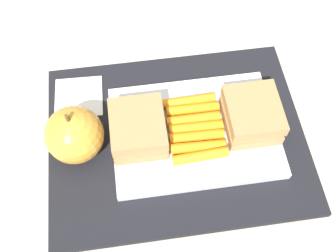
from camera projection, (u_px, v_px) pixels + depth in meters
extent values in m
plane|color=#B7AD99|center=(177.00, 139.00, 0.59)|extent=(2.40, 2.40, 0.00)
cube|color=black|center=(177.00, 138.00, 0.59)|extent=(0.36, 0.28, 0.01)
cube|color=white|center=(194.00, 132.00, 0.58)|extent=(0.23, 0.17, 0.01)
cube|color=#9E7A4C|center=(250.00, 120.00, 0.57)|extent=(0.07, 0.08, 0.02)
cube|color=beige|center=(252.00, 115.00, 0.56)|extent=(0.07, 0.07, 0.01)
cube|color=#9E7A4C|center=(254.00, 110.00, 0.55)|extent=(0.07, 0.08, 0.02)
cube|color=#9E7A4C|center=(139.00, 134.00, 0.56)|extent=(0.07, 0.08, 0.02)
cube|color=beige|center=(138.00, 129.00, 0.55)|extent=(0.07, 0.07, 0.01)
cube|color=#9E7A4C|center=(137.00, 124.00, 0.54)|extent=(0.07, 0.08, 0.02)
cylinder|color=orange|center=(189.00, 101.00, 0.59)|extent=(0.08, 0.01, 0.02)
cylinder|color=orange|center=(193.00, 109.00, 0.58)|extent=(0.08, 0.01, 0.02)
cylinder|color=orange|center=(193.00, 119.00, 0.57)|extent=(0.08, 0.01, 0.01)
cylinder|color=orange|center=(196.00, 127.00, 0.57)|extent=(0.08, 0.01, 0.02)
cylinder|color=orange|center=(197.00, 136.00, 0.56)|extent=(0.08, 0.01, 0.02)
cylinder|color=orange|center=(198.00, 147.00, 0.55)|extent=(0.08, 0.01, 0.02)
cylinder|color=orange|center=(200.00, 156.00, 0.55)|extent=(0.08, 0.01, 0.02)
sphere|color=gold|center=(75.00, 136.00, 0.54)|extent=(0.08, 0.08, 0.08)
cylinder|color=brown|center=(67.00, 119.00, 0.50)|extent=(0.01, 0.01, 0.01)
cube|color=white|center=(79.00, 97.00, 0.61)|extent=(0.07, 0.07, 0.00)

